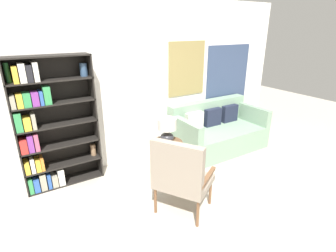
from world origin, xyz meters
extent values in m
plane|color=#B2A899|center=(0.00, 0.00, 0.00)|extent=(14.00, 14.00, 0.00)
cube|color=white|center=(0.00, 2.03, 1.35)|extent=(6.40, 0.06, 2.70)
cube|color=olive|center=(1.08, 1.99, 1.52)|extent=(0.78, 0.02, 0.97)
cube|color=#334260|center=(2.11, 1.99, 1.36)|extent=(1.08, 0.02, 1.09)
cube|color=black|center=(-1.79, 1.85, 0.95)|extent=(0.02, 0.30, 1.90)
cube|color=black|center=(-0.73, 1.85, 0.95)|extent=(0.02, 0.30, 1.90)
cube|color=black|center=(-1.26, 1.85, 1.89)|extent=(1.09, 0.30, 0.02)
cube|color=black|center=(-1.26, 1.85, 0.01)|extent=(1.09, 0.30, 0.02)
cube|color=black|center=(-1.26, 2.00, 0.95)|extent=(1.09, 0.01, 1.90)
cube|color=black|center=(-1.26, 1.85, 0.32)|extent=(1.09, 0.30, 0.02)
cube|color=#338C4C|center=(-1.75, 1.82, 0.13)|extent=(0.06, 0.21, 0.22)
cube|color=#2D56A8|center=(-1.67, 1.84, 0.12)|extent=(0.07, 0.25, 0.19)
cube|color=gray|center=(-1.58, 1.83, 0.14)|extent=(0.08, 0.24, 0.25)
cube|color=#2D56A8|center=(-1.50, 1.80, 0.13)|extent=(0.05, 0.19, 0.22)
cube|color=gray|center=(-1.43, 1.81, 0.11)|extent=(0.08, 0.21, 0.18)
cube|color=silver|center=(-1.34, 1.80, 0.15)|extent=(0.09, 0.17, 0.25)
cube|color=black|center=(-1.26, 1.85, 0.64)|extent=(1.09, 0.30, 0.02)
cube|color=gold|center=(-1.74, 1.82, 0.42)|extent=(0.06, 0.22, 0.17)
cube|color=silver|center=(-1.67, 1.79, 0.43)|extent=(0.05, 0.17, 0.20)
cube|color=gold|center=(-1.60, 1.82, 0.41)|extent=(0.06, 0.23, 0.16)
cube|color=orange|center=(-1.55, 1.81, 0.42)|extent=(0.04, 0.20, 0.18)
cylinder|color=#8C6B4C|center=(-0.80, 1.85, 0.42)|extent=(0.08, 0.08, 0.18)
cube|color=black|center=(-1.26, 1.85, 0.95)|extent=(1.09, 0.30, 0.02)
cube|color=red|center=(-1.73, 1.82, 0.74)|extent=(0.09, 0.22, 0.19)
cube|color=#7A338C|center=(-1.64, 1.80, 0.76)|extent=(0.07, 0.18, 0.23)
cube|color=#B24C6B|center=(-1.57, 1.80, 0.77)|extent=(0.05, 0.19, 0.24)
cube|color=black|center=(-1.26, 1.85, 1.26)|extent=(1.09, 0.30, 0.02)
cube|color=#338C4C|center=(-1.73, 1.79, 1.09)|extent=(0.08, 0.17, 0.25)
cube|color=gold|center=(-1.64, 1.81, 1.05)|extent=(0.09, 0.19, 0.17)
cube|color=gray|center=(-1.55, 1.80, 1.06)|extent=(0.05, 0.19, 0.21)
cube|color=black|center=(-1.26, 1.85, 1.57)|extent=(1.09, 0.30, 0.02)
cube|color=gray|center=(-1.74, 1.81, 1.35)|extent=(0.06, 0.20, 0.17)
cube|color=gold|center=(-1.67, 1.80, 1.36)|extent=(0.07, 0.18, 0.18)
cube|color=#338C4C|center=(-1.58, 1.81, 1.36)|extent=(0.09, 0.19, 0.18)
cube|color=#7A338C|center=(-1.49, 1.81, 1.36)|extent=(0.08, 0.20, 0.18)
cube|color=#2D56A8|center=(-1.41, 1.83, 1.36)|extent=(0.04, 0.23, 0.18)
cube|color=#338C4C|center=(-1.34, 1.80, 1.39)|extent=(0.09, 0.18, 0.24)
cylinder|color=#194723|center=(-1.73, 1.85, 1.71)|extent=(0.06, 0.06, 0.25)
cube|color=gold|center=(-1.66, 1.80, 1.69)|extent=(0.06, 0.18, 0.21)
cube|color=silver|center=(-1.58, 1.82, 1.70)|extent=(0.07, 0.23, 0.24)
cube|color=black|center=(-1.50, 1.80, 1.69)|extent=(0.07, 0.19, 0.21)
cube|color=silver|center=(-1.42, 1.83, 1.70)|extent=(0.06, 0.24, 0.24)
cylinder|color=#334C6B|center=(-0.81, 1.85, 1.67)|extent=(0.10, 0.10, 0.18)
cylinder|color=brown|center=(0.27, 0.26, 0.18)|extent=(0.04, 0.04, 0.37)
cylinder|color=brown|center=(-0.03, 0.75, 0.18)|extent=(0.04, 0.04, 0.37)
cylinder|color=brown|center=(-0.14, 0.01, 0.18)|extent=(0.04, 0.04, 0.37)
cylinder|color=brown|center=(-0.44, 0.49, 0.18)|extent=(0.04, 0.04, 0.37)
cube|color=gray|center=(-0.08, 0.38, 0.41)|extent=(0.82, 0.85, 0.08)
cube|color=gray|center=(-0.28, 0.26, 0.74)|extent=(0.43, 0.60, 0.58)
cube|color=brown|center=(0.08, 0.12, 0.55)|extent=(0.46, 0.31, 0.04)
cube|color=brown|center=(-0.25, 0.64, 0.55)|extent=(0.46, 0.31, 0.04)
cube|color=gray|center=(1.52, 1.49, 0.21)|extent=(1.77, 0.93, 0.42)
cube|color=gray|center=(1.52, 1.85, 0.66)|extent=(1.77, 0.20, 0.47)
cube|color=gray|center=(0.70, 1.49, 0.59)|extent=(0.12, 0.93, 0.33)
cube|color=gray|center=(2.35, 1.49, 0.59)|extent=(0.12, 0.93, 0.33)
cube|color=beige|center=(1.07, 1.70, 0.59)|extent=(0.36, 0.12, 0.34)
cube|color=#1E2338|center=(1.52, 1.70, 0.59)|extent=(0.36, 0.12, 0.34)
cube|color=#1E2338|center=(1.97, 1.70, 0.59)|extent=(0.36, 0.12, 0.34)
cylinder|color=brown|center=(0.22, 1.31, 0.51)|extent=(0.53, 0.53, 0.02)
cylinder|color=brown|center=(0.22, 1.46, 0.25)|extent=(0.03, 0.03, 0.50)
cylinder|color=brown|center=(0.08, 1.23, 0.25)|extent=(0.03, 0.03, 0.50)
cylinder|color=brown|center=(0.36, 1.23, 0.25)|extent=(0.03, 0.03, 0.50)
ellipsoid|color=#2D2D33|center=(0.24, 1.31, 0.60)|extent=(0.22, 0.22, 0.16)
cylinder|color=tan|center=(0.24, 1.31, 0.71)|extent=(0.02, 0.02, 0.06)
cylinder|color=beige|center=(0.24, 1.31, 0.83)|extent=(0.30, 0.30, 0.18)
camera|label=1|loc=(-1.76, -1.94, 2.24)|focal=28.00mm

